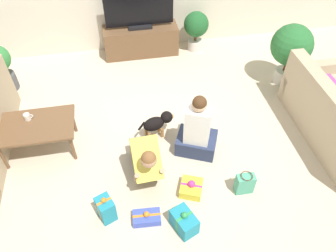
# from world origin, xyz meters

# --- Properties ---
(ground_plane) EXTENTS (16.00, 16.00, 0.00)m
(ground_plane) POSITION_xyz_m (0.00, 0.00, 0.00)
(ground_plane) COLOR beige
(coffee_table) EXTENTS (0.99, 0.64, 0.46)m
(coffee_table) POSITION_xyz_m (-1.59, 0.23, 0.41)
(coffee_table) COLOR brown
(coffee_table) RESTS_ON ground_plane
(tv_console) EXTENTS (1.33, 0.44, 0.53)m
(tv_console) POSITION_xyz_m (0.04, 2.34, 0.26)
(tv_console) COLOR brown
(tv_console) RESTS_ON ground_plane
(tv) EXTENTS (1.19, 0.20, 0.73)m
(tv) POSITION_xyz_m (0.04, 2.34, 0.85)
(tv) COLOR black
(tv) RESTS_ON tv_console
(potted_plant_back_right) EXTENTS (0.45, 0.45, 0.74)m
(potted_plant_back_right) POSITION_xyz_m (1.06, 2.29, 0.46)
(potted_plant_back_right) COLOR beige
(potted_plant_back_right) RESTS_ON ground_plane
(potted_plant_corner_right) EXTENTS (0.65, 0.65, 1.03)m
(potted_plant_corner_right) POSITION_xyz_m (2.27, 1.04, 0.66)
(potted_plant_corner_right) COLOR beige
(potted_plant_corner_right) RESTS_ON ground_plane
(person_kneeling) EXTENTS (0.36, 0.81, 0.78)m
(person_kneeling) POSITION_xyz_m (-0.26, -0.48, 0.34)
(person_kneeling) COLOR #23232D
(person_kneeling) RESTS_ON ground_plane
(person_sitting) EXTENTS (0.64, 0.60, 0.98)m
(person_sitting) POSITION_xyz_m (0.46, -0.18, 0.35)
(person_sitting) COLOR #283351
(person_sitting) RESTS_ON ground_plane
(dog) EXTENTS (0.53, 0.26, 0.38)m
(dog) POSITION_xyz_m (0.00, 0.19, 0.25)
(dog) COLOR black
(dog) RESTS_ON ground_plane
(gift_box_a) EXTENTS (0.35, 0.36, 0.19)m
(gift_box_a) POSITION_xyz_m (0.25, -0.82, 0.07)
(gift_box_a) COLOR yellow
(gift_box_a) RESTS_ON ground_plane
(gift_box_b) EXTENTS (0.33, 0.21, 0.16)m
(gift_box_b) POSITION_xyz_m (-0.34, -1.11, 0.05)
(gift_box_b) COLOR #3D51BC
(gift_box_b) RESTS_ON ground_plane
(gift_box_c) EXTENTS (0.31, 0.36, 0.30)m
(gift_box_c) POSITION_xyz_m (0.05, -1.27, 0.12)
(gift_box_c) COLOR teal
(gift_box_c) RESTS_ON ground_plane
(gift_box_d) EXTENTS (0.24, 0.26, 0.37)m
(gift_box_d) POSITION_xyz_m (-0.79, -0.98, 0.16)
(gift_box_d) COLOR teal
(gift_box_d) RESTS_ON ground_plane
(gift_bag_a) EXTENTS (0.22, 0.15, 0.31)m
(gift_bag_a) POSITION_xyz_m (0.88, -0.93, 0.15)
(gift_bag_a) COLOR #4CA384
(gift_bag_a) RESTS_ON ground_plane
(mug) EXTENTS (0.12, 0.08, 0.09)m
(mug) POSITION_xyz_m (-1.68, 0.35, 0.50)
(mug) COLOR silver
(mug) RESTS_ON coffee_table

